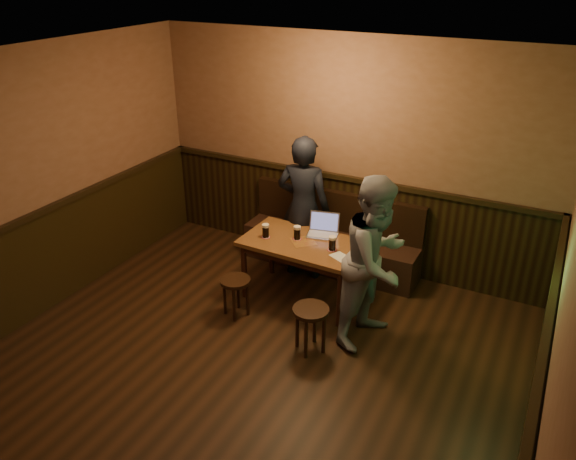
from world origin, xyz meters
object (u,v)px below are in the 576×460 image
Objects in this scene: pub_table at (303,249)px; pint_mid at (297,233)px; bench at (332,244)px; pint_left at (266,231)px; pint_right at (332,243)px; laptop at (323,229)px; person_grey at (376,261)px; stool_right at (311,317)px; person_suit at (303,208)px; stool_left at (236,286)px.

pint_mid is at bearing 167.15° from pub_table.
bench is 13.74× the size of pint_left.
bench is 13.60× the size of pint_right.
person_grey reaches higher than laptop.
stool_right is (0.49, -0.83, -0.23)m from pub_table.
stool_right is at bearing 112.45° from person_suit.
stool_right is 3.03× the size of pint_left.
pub_table is 2.80× the size of stool_right.
bench is 1.54m from stool_left.
bench is 5.69× the size of laptop.
pub_table is at bearing 174.62° from pint_right.
pint_mid is at bearing 59.04° from stool_left.
laptop reaches higher than pub_table.
pub_table is 1.03m from person_grey.
stool_right is 3.05× the size of pint_mid.
bench is 0.69m from person_suit.
pint_mid is (0.40, 0.67, 0.44)m from stool_left.
person_suit is at bearing 138.41° from pint_right.
pint_right is (-0.13, 0.79, 0.41)m from stool_right.
bench is 1.26× the size of person_suit.
person_grey is at bearing -9.48° from pint_left.
stool_right is 0.28× the size of person_grey.
stool_right is 0.84m from person_grey.
person_suit is at bearing 78.01° from stool_left.
pint_left is at bearing 82.80° from stool_left.
laptop is (0.11, -0.54, 0.47)m from bench.
pint_mid is 0.98× the size of pint_right.
person_grey is at bearing 12.64° from stool_left.
person_grey reaches higher than pint_mid.
stool_right is at bearing -10.50° from stool_left.
laptop is (-0.24, 0.30, -0.02)m from pint_right.
laptop is at bearing 68.72° from pub_table.
bench reaches higher than pint_right.
pub_table is 0.78× the size of person_grey.
pint_mid is at bearing 85.25° from person_grey.
stool_left is 0.71m from pint_left.
bench is 4.94× the size of stool_left.
person_grey is (0.94, -1.14, 0.56)m from bench.
person_suit is at bearing 134.45° from laptop.
pub_table is at bearing 120.43° from stool_right.
pint_right is at bearing 131.98° from person_suit.
stool_right is at bearing -84.40° from laptop.
pint_left is (-0.91, 0.73, 0.41)m from stool_right.
bench is 0.87m from pub_table.
pint_left is (-0.42, -0.91, 0.49)m from bench.
laptop is at bearing -78.03° from bench.
pub_table is 0.78× the size of person_suit.
person_grey is at bearing -17.44° from pub_table.
pint_right is (0.36, -0.03, 0.18)m from pub_table.
pint_right is 0.39m from laptop.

